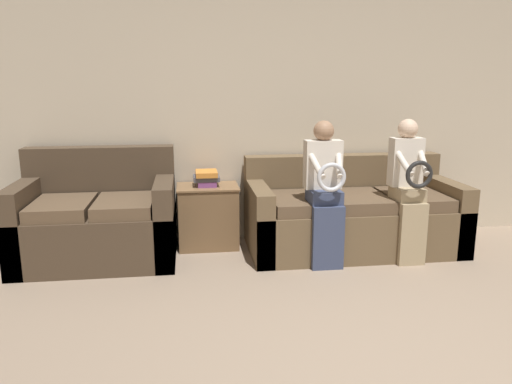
{
  "coord_description": "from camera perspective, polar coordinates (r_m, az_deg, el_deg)",
  "views": [
    {
      "loc": [
        -1.13,
        -1.87,
        1.56
      ],
      "look_at": [
        -0.62,
        1.79,
        0.73
      ],
      "focal_mm": 35.0,
      "sensor_mm": 36.0,
      "label": 1
    }
  ],
  "objects": [
    {
      "name": "child_right_seated",
      "position": [
        4.51,
        17.06,
        0.87
      ],
      "size": [
        0.28,
        0.37,
        1.24
      ],
      "color": "tan",
      "rests_on": "ground_plane"
    },
    {
      "name": "side_shelf",
      "position": [
        4.78,
        -5.49,
        -2.67
      ],
      "size": [
        0.58,
        0.43,
        0.59
      ],
      "color": "brown",
      "rests_on": "ground_plane"
    },
    {
      "name": "wall_back",
      "position": [
        5.02,
        5.22,
        9.28
      ],
      "size": [
        7.73,
        0.06,
        2.55
      ],
      "color": "beige",
      "rests_on": "ground_plane"
    },
    {
      "name": "book_stack",
      "position": [
        4.71,
        -5.67,
        1.62
      ],
      "size": [
        0.24,
        0.26,
        0.14
      ],
      "color": "#7A4284",
      "rests_on": "side_shelf"
    },
    {
      "name": "couch_main",
      "position": [
        4.8,
        10.83,
        -2.68
      ],
      "size": [
        1.95,
        0.93,
        0.85
      ],
      "color": "brown",
      "rests_on": "ground_plane"
    },
    {
      "name": "child_left_seated",
      "position": [
        4.26,
        7.88,
        0.5
      ],
      "size": [
        0.32,
        0.38,
        1.23
      ],
      "color": "#384260",
      "rests_on": "ground_plane"
    },
    {
      "name": "couch_side",
      "position": [
        4.63,
        -17.62,
        -3.2
      ],
      "size": [
        1.34,
        0.9,
        0.97
      ],
      "color": "#473828",
      "rests_on": "ground_plane"
    }
  ]
}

